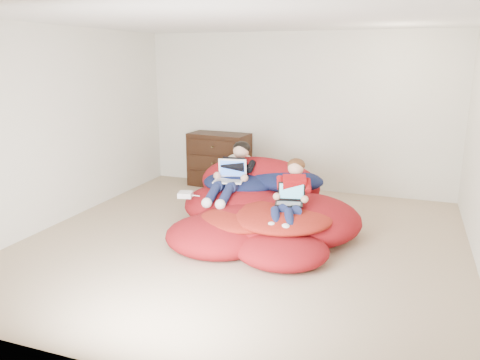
{
  "coord_description": "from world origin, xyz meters",
  "views": [
    {
      "loc": [
        1.71,
        -4.85,
        2.1
      ],
      "look_at": [
        -0.11,
        0.18,
        0.7
      ],
      "focal_mm": 35.0,
      "sensor_mm": 36.0,
      "label": 1
    }
  ],
  "objects_px": {
    "laptop_black": "(290,198)",
    "older_boy": "(233,172)",
    "beanbag_pile": "(261,210)",
    "younger_boy": "(291,192)",
    "laptop_white": "(230,175)",
    "dresser": "(219,160)"
  },
  "relations": [
    {
      "from": "beanbag_pile",
      "to": "younger_boy",
      "type": "distance_m",
      "value": 0.63
    },
    {
      "from": "laptop_white",
      "to": "beanbag_pile",
      "type": "bearing_deg",
      "value": -16.41
    },
    {
      "from": "younger_boy",
      "to": "laptop_black",
      "type": "height_order",
      "value": "younger_boy"
    },
    {
      "from": "dresser",
      "to": "older_boy",
      "type": "distance_m",
      "value": 1.76
    },
    {
      "from": "laptop_white",
      "to": "younger_boy",
      "type": "bearing_deg",
      "value": -24.68
    },
    {
      "from": "older_boy",
      "to": "laptop_black",
      "type": "bearing_deg",
      "value": -32.13
    },
    {
      "from": "younger_boy",
      "to": "laptop_black",
      "type": "relative_size",
      "value": 2.6
    },
    {
      "from": "older_boy",
      "to": "laptop_white",
      "type": "xyz_separation_m",
      "value": [
        0.0,
        -0.11,
        -0.02
      ]
    },
    {
      "from": "laptop_white",
      "to": "laptop_black",
      "type": "relative_size",
      "value": 1.17
    },
    {
      "from": "laptop_white",
      "to": "laptop_black",
      "type": "height_order",
      "value": "laptop_white"
    },
    {
      "from": "younger_boy",
      "to": "laptop_white",
      "type": "height_order",
      "value": "younger_boy"
    },
    {
      "from": "older_boy",
      "to": "laptop_white",
      "type": "distance_m",
      "value": 0.11
    },
    {
      "from": "laptop_black",
      "to": "older_boy",
      "type": "bearing_deg",
      "value": 147.87
    },
    {
      "from": "laptop_white",
      "to": "laptop_black",
      "type": "distance_m",
      "value": 1.02
    },
    {
      "from": "dresser",
      "to": "laptop_black",
      "type": "height_order",
      "value": "dresser"
    },
    {
      "from": "beanbag_pile",
      "to": "laptop_white",
      "type": "distance_m",
      "value": 0.61
    },
    {
      "from": "beanbag_pile",
      "to": "laptop_black",
      "type": "xyz_separation_m",
      "value": [
        0.44,
        -0.33,
        0.3
      ]
    },
    {
      "from": "older_boy",
      "to": "younger_boy",
      "type": "relative_size",
      "value": 1.3
    },
    {
      "from": "dresser",
      "to": "laptop_black",
      "type": "bearing_deg",
      "value": -50.44
    },
    {
      "from": "dresser",
      "to": "beanbag_pile",
      "type": "distance_m",
      "value": 2.21
    },
    {
      "from": "beanbag_pile",
      "to": "younger_boy",
      "type": "bearing_deg",
      "value": -32.26
    },
    {
      "from": "dresser",
      "to": "beanbag_pile",
      "type": "relative_size",
      "value": 0.44
    }
  ]
}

